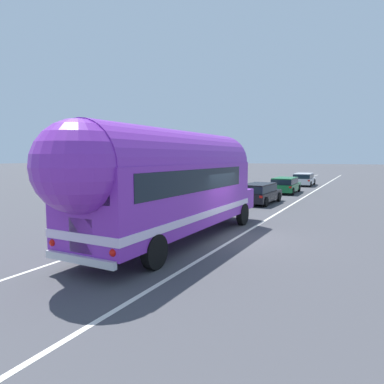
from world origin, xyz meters
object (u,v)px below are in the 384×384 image
car_second (285,184)px  car_third (304,178)px  painted_bus (169,181)px  car_lead (259,192)px

car_second → car_third: bearing=89.7°
painted_bus → car_second: 19.72m
painted_bus → car_third: 28.61m
painted_bus → car_second: (-0.12, 19.66, -1.51)m
car_second → car_third: 8.90m
car_lead → car_third: (0.13, 16.50, -0.00)m
painted_bus → car_third: (-0.07, 28.57, -1.51)m
car_second → car_lead: bearing=-90.6°
car_second → painted_bus: bearing=-89.7°
car_second → car_third: size_ratio=0.97×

